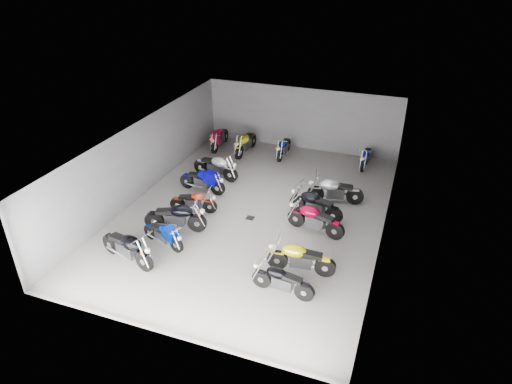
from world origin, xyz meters
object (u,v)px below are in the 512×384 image
motorcycle_left_a (127,248)px  motorcycle_right_b (300,258)px  motorcycle_left_d (194,202)px  motorcycle_right_e (315,205)px  motorcycle_right_a (282,280)px  motorcycle_back_c (284,147)px  drain_grate (250,218)px  motorcycle_right_d (315,219)px  motorcycle_back_a (219,138)px  motorcycle_left_b (163,234)px  motorcycle_left_e (203,181)px  motorcycle_left_c (176,217)px  motorcycle_back_f (366,157)px  motorcycle_back_b (246,143)px  motorcycle_left_f (216,167)px  motorcycle_right_f (335,191)px

motorcycle_left_a → motorcycle_right_b: motorcycle_left_a is taller
motorcycle_left_d → motorcycle_right_e: size_ratio=0.85×
motorcycle_right_a → motorcycle_back_c: (-2.96, 9.88, 0.00)m
drain_grate → motorcycle_left_d: size_ratio=0.17×
motorcycle_right_d → motorcycle_back_a: bearing=59.7°
motorcycle_left_b → motorcycle_left_e: bearing=-156.2°
motorcycle_left_c → motorcycle_right_b: motorcycle_left_c is taller
motorcycle_right_b → motorcycle_back_a: 10.91m
motorcycle_left_b → motorcycle_right_a: size_ratio=0.92×
motorcycle_back_f → motorcycle_left_c: bearing=56.4°
drain_grate → motorcycle_back_b: size_ratio=0.13×
motorcycle_left_f → motorcycle_right_b: motorcycle_left_f is taller
motorcycle_left_c → motorcycle_back_a: (-1.71, 7.77, -0.02)m
motorcycle_back_f → motorcycle_right_b: bearing=86.9°
motorcycle_right_d → motorcycle_back_c: (-3.10, 6.22, -0.06)m
motorcycle_left_c → motorcycle_back_a: motorcycle_left_c is taller
drain_grate → motorcycle_right_e: bearing=22.3°
motorcycle_right_d → motorcycle_back_b: bearing=53.0°
motorcycle_left_b → motorcycle_right_f: motorcycle_right_f is taller
motorcycle_left_f → motorcycle_back_f: 7.21m
motorcycle_left_e → motorcycle_left_b: bearing=10.9°
motorcycle_back_a → motorcycle_left_a: bearing=92.2°
motorcycle_right_a → motorcycle_back_b: bearing=32.6°
motorcycle_left_e → motorcycle_back_f: bearing=133.3°
motorcycle_left_c → motorcycle_back_a: bearing=178.9°
motorcycle_right_b → motorcycle_left_c: bearing=74.9°
motorcycle_left_a → motorcycle_right_d: size_ratio=1.03×
motorcycle_left_d → motorcycle_left_e: bearing=-177.1°
motorcycle_left_c → motorcycle_right_b: bearing=67.0°
motorcycle_left_a → motorcycle_right_b: (5.57, 1.45, -0.03)m
drain_grate → motorcycle_back_b: bearing=112.8°
motorcycle_right_a → motorcycle_back_f: size_ratio=1.01×
motorcycle_left_e → motorcycle_right_f: bearing=104.6°
motorcycle_left_e → motorcycle_back_b: size_ratio=0.92×
motorcycle_left_a → motorcycle_left_b: bearing=169.0°
motorcycle_left_e → motorcycle_back_f: (6.24, 5.00, -0.04)m
motorcycle_right_a → motorcycle_back_c: bearing=22.2°
drain_grate → motorcycle_left_f: 3.90m
drain_grate → motorcycle_back_a: size_ratio=0.14×
motorcycle_back_b → drain_grate: bearing=115.5°
motorcycle_left_f → motorcycle_right_d: bearing=72.1°
motorcycle_back_b → motorcycle_left_d: bearing=94.4°
motorcycle_left_d → motorcycle_back_c: bearing=153.4°
motorcycle_left_f → motorcycle_right_e: size_ratio=1.04×
motorcycle_left_c → motorcycle_back_c: (1.78, 7.85, -0.07)m
motorcycle_right_d → motorcycle_back_b: 7.79m
motorcycle_left_c → motorcycle_back_b: bearing=167.7°
motorcycle_left_c → motorcycle_left_e: (-0.41, 3.08, -0.04)m
motorcycle_right_e → motorcycle_back_a: size_ratio=0.99×
motorcycle_left_f → motorcycle_back_c: (2.20, 3.36, -0.07)m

